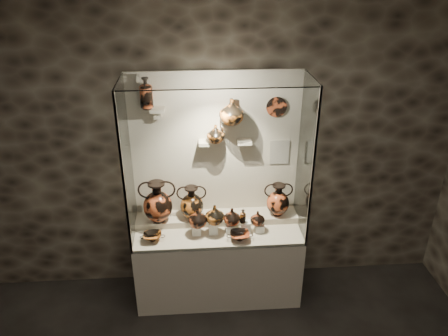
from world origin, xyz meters
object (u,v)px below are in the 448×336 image
Objects in this scene: jug_b at (215,214)px; lekythos_tall at (146,92)px; amphora_mid at (192,202)px; amphora_right at (278,199)px; jug_e at (258,218)px; kylix_left at (153,236)px; ovoid_vase_b at (232,111)px; kylix_right at (240,235)px; ovoid_vase_a at (216,134)px; amphora_left at (158,202)px; jug_c at (232,216)px; jug_a at (198,218)px; lekythos_small at (243,215)px.

jug_b is 0.60× the size of lekythos_tall.
amphora_right is at bearing -7.85° from amphora_mid.
jug_e is (0.43, 0.02, -0.07)m from jug_b.
ovoid_vase_b is (0.80, 0.31, 1.16)m from kylix_left.
kylix_right is at bearing -159.35° from amphora_right.
jug_b is 1.11× the size of ovoid_vase_a.
jug_b is at bearing -179.38° from amphora_right.
ovoid_vase_a is at bearing 28.68° from kylix_left.
kylix_right is (0.81, -0.30, -0.24)m from amphora_left.
kylix_right is 0.75× the size of lekythos_tall.
ovoid_vase_b reaches higher than amphora_left.
jug_c is 0.73× the size of ovoid_vase_b.
jug_c is (0.34, 0.03, -0.02)m from jug_a.
lekythos_small is at bearing -168.51° from amphora_right.
ovoid_vase_b reaches higher than jug_e.
amphora_left is 0.35m from amphora_mid.
jug_c is at bearing -38.47° from ovoid_vase_a.
amphora_right is at bearing 25.38° from jug_e.
amphora_mid is 2.37× the size of jug_e.
ovoid_vase_a reaches higher than jug_b.
jug_b reaches higher than jug_a.
amphora_right reaches higher than jug_c.
kylix_left is 1.44m from ovoid_vase_b.
ovoid_vase_b is at bearing -3.97° from amphora_mid.
ovoid_vase_b is at bearing 159.95° from amphora_right.
ovoid_vase_a is at bearing 62.28° from jug_a.
amphora_right is 0.70m from jug_b.
amphora_mid is 0.69m from jug_e.
jug_c is at bearing 13.69° from jug_a.
jug_e is at bearing -24.25° from amphora_mid.
jug_b is at bearing -0.93° from amphora_left.
amphora_left is 1.24m from amphora_right.
jug_e is at bearing -40.33° from ovoid_vase_b.
kylix_left is at bearing -131.88° from ovoid_vase_a.
jug_a is 1.31m from lekythos_tall.
jug_b is 0.81× the size of ovoid_vase_b.
amphora_mid is at bearing 113.42° from jug_a.
kylix_left is at bearing 171.09° from jug_e.
lekythos_small reaches higher than kylix_right.
jug_b is 0.32m from kylix_right.
jug_a is at bearing 162.04° from jug_b.
amphora_left is 1.02m from jug_e.
kylix_left is at bearing -158.97° from jug_c.
ovoid_vase_a is (-0.64, 0.06, 0.73)m from amphora_right.
amphora_left is at bearing -57.90° from lekythos_tall.
kylix_right is at bearing -12.14° from lekythos_tall.
kylix_right is at bearing -158.21° from jug_e.
jug_b is at bearing -156.25° from jug_c.
amphora_mid is 1.47× the size of ovoid_vase_b.
jug_a is 1.17× the size of lekythos_small.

